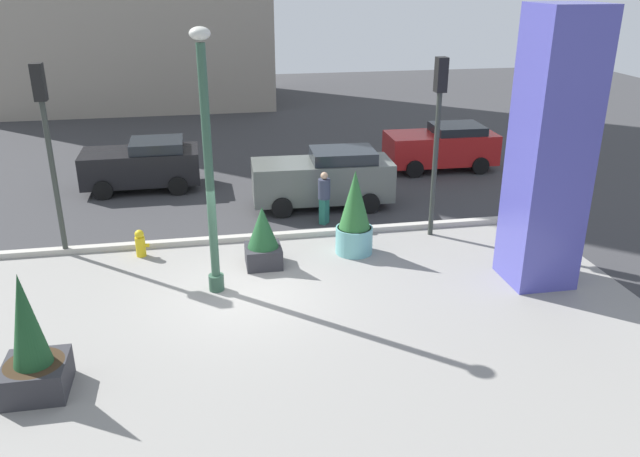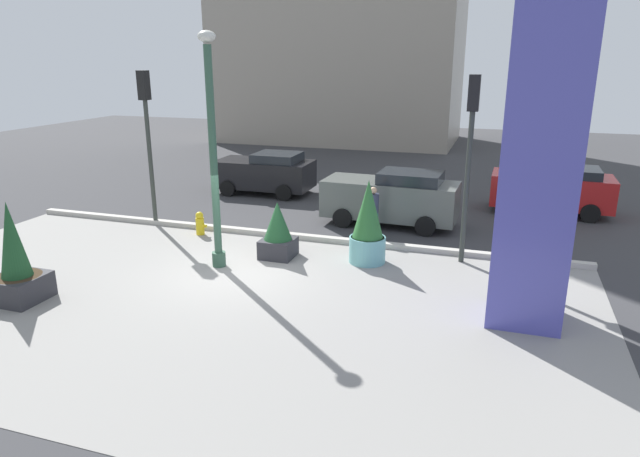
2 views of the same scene
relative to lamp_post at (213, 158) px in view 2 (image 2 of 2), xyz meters
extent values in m
plane|color=#38383A|center=(0.61, 3.77, -2.92)|extent=(60.00, 60.00, 0.00)
cube|color=gray|center=(0.61, -2.23, -2.92)|extent=(18.00, 10.00, 0.02)
cube|color=#B7B2A8|center=(0.61, 2.89, -2.84)|extent=(18.00, 0.24, 0.16)
cylinder|color=#335642|center=(0.00, 0.00, -2.72)|extent=(0.36, 0.36, 0.40)
cylinder|color=#335642|center=(0.00, 0.00, -0.08)|extent=(0.20, 0.20, 5.68)
ellipsoid|color=silver|center=(0.00, 0.00, 2.94)|extent=(0.44, 0.44, 0.28)
cube|color=#4C4CAD|center=(7.67, -0.83, 0.29)|extent=(1.47, 1.47, 6.43)
cube|color=#2D2D33|center=(1.24, 1.16, -2.65)|extent=(0.91, 0.91, 0.53)
cylinder|color=#382819|center=(1.24, 1.16, -2.41)|extent=(0.86, 0.86, 0.04)
cone|color=#1E4C28|center=(1.24, 1.16, -1.86)|extent=(0.79, 0.79, 1.06)
cube|color=#2D2D33|center=(-3.29, -3.42, -2.62)|extent=(1.09, 1.09, 0.61)
cylinder|color=#382819|center=(-3.29, -3.42, -2.33)|extent=(1.04, 1.04, 0.04)
cone|color=#1E4C28|center=(-3.29, -3.42, -1.44)|extent=(0.67, 0.67, 1.75)
cylinder|color=#6BB2B2|center=(3.70, 1.54, -2.56)|extent=(0.99, 0.99, 0.73)
cylinder|color=#382819|center=(3.70, 1.54, -2.21)|extent=(0.91, 0.91, 0.04)
cone|color=#2D6B33|center=(3.70, 1.54, -1.41)|extent=(0.84, 0.84, 1.57)
cylinder|color=gold|center=(-1.90, 2.33, -2.65)|extent=(0.26, 0.26, 0.55)
sphere|color=gold|center=(-1.90, 2.33, -2.29)|extent=(0.24, 0.24, 0.24)
cylinder|color=gold|center=(-1.73, 2.33, -2.62)|extent=(0.12, 0.10, 0.10)
cylinder|color=#333833|center=(6.15, 2.37, -0.89)|extent=(0.14, 0.14, 4.07)
cube|color=black|center=(6.15, 2.37, 1.60)|extent=(0.28, 0.32, 0.90)
sphere|color=red|center=(6.15, 2.54, 1.87)|extent=(0.18, 0.18, 0.18)
cylinder|color=#333833|center=(-3.90, 2.86, -0.87)|extent=(0.14, 0.14, 4.10)
cube|color=black|center=(-3.90, 2.86, 1.62)|extent=(0.28, 0.32, 0.90)
sphere|color=yellow|center=(-3.90, 3.03, 1.89)|extent=(0.18, 0.18, 0.18)
cube|color=black|center=(-2.24, 8.21, -2.11)|extent=(3.93, 1.91, 1.09)
cube|color=#1E2328|center=(-1.66, 8.21, -1.39)|extent=(1.78, 1.66, 0.34)
cylinder|color=black|center=(-3.45, 7.26, -2.60)|extent=(0.64, 0.23, 0.64)
cylinder|color=black|center=(-3.47, 9.13, -2.60)|extent=(0.64, 0.23, 0.64)
cylinder|color=black|center=(-1.02, 7.28, -2.60)|extent=(0.64, 0.23, 0.64)
cylinder|color=black|center=(-1.04, 9.15, -2.60)|extent=(0.64, 0.23, 0.64)
cube|color=#565B56|center=(3.55, 5.33, -2.05)|extent=(4.46, 1.87, 1.21)
cube|color=#1E2328|center=(4.21, 5.30, -1.26)|extent=(2.04, 1.57, 0.36)
cylinder|color=black|center=(2.15, 4.53, -2.60)|extent=(0.65, 0.24, 0.64)
cylinder|color=black|center=(2.22, 6.23, -2.60)|extent=(0.65, 0.24, 0.64)
cylinder|color=black|center=(4.88, 4.42, -2.60)|extent=(0.65, 0.24, 0.64)
cylinder|color=black|center=(4.94, 6.12, -2.60)|extent=(0.65, 0.24, 0.64)
cube|color=red|center=(8.73, 8.61, -2.09)|extent=(4.12, 1.88, 1.11)
cube|color=#1E2328|center=(9.34, 8.60, -1.39)|extent=(1.87, 1.62, 0.31)
cylinder|color=black|center=(7.45, 7.73, -2.60)|extent=(0.64, 0.23, 0.64)
cylinder|color=black|center=(7.48, 9.53, -2.60)|extent=(0.64, 0.23, 0.64)
cylinder|color=black|center=(9.98, 7.68, -2.60)|extent=(0.64, 0.23, 0.64)
cylinder|color=black|center=(10.01, 9.49, -2.60)|extent=(0.64, 0.23, 0.64)
cube|color=#236656|center=(3.32, 3.79, -2.53)|extent=(0.33, 0.34, 0.79)
cylinder|color=#33384C|center=(3.32, 3.79, -1.83)|extent=(0.51, 0.51, 0.59)
sphere|color=tan|center=(3.32, 3.79, -1.43)|extent=(0.21, 0.21, 0.21)
camera|label=1|loc=(-0.07, -13.80, 4.13)|focal=36.02mm
camera|label=2|loc=(6.99, -12.60, 2.45)|focal=31.52mm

